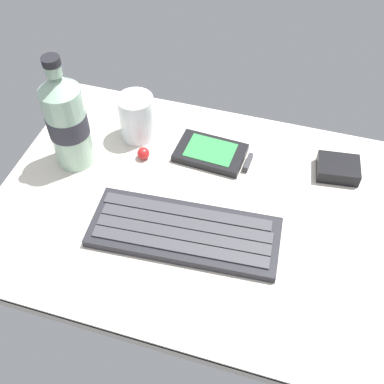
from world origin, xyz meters
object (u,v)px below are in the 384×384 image
Objects in this scene: keyboard at (184,232)px; trackball_mouse at (143,153)px; handheld_device at (214,154)px; water_bottle at (67,120)px; juice_cup at (137,119)px; charger_block at (338,168)px.

trackball_mouse is (-11.81, 13.84, 0.29)cm from keyboard.
water_bottle is at bearing -162.02° from handheld_device.
juice_cup reaches higher than keyboard.
charger_block is (36.09, 0.59, -2.71)cm from juice_cup.
trackball_mouse is (2.97, -5.33, -2.81)cm from juice_cup.
water_bottle reaches higher than juice_cup.
water_bottle reaches higher than charger_block.
juice_cup reaches higher than trackball_mouse.
keyboard is at bearing -52.36° from juice_cup.
juice_cup is at bearing 47.32° from water_bottle.
water_bottle is at bearing 156.16° from keyboard.
charger_block reaches higher than keyboard.
juice_cup is at bearing -179.06° from charger_block.
trackball_mouse reaches higher than keyboard.
keyboard is at bearing -137.15° from charger_block.
keyboard is at bearing -49.53° from trackball_mouse.
charger_block is at bearing 0.94° from juice_cup.
keyboard is 26.52cm from water_bottle.
handheld_device is at bearing 17.97° from trackball_mouse.
juice_cup is 13.24cm from water_bottle.
handheld_device is at bearing -5.74° from juice_cup.
water_bottle is 14.23cm from trackball_mouse.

